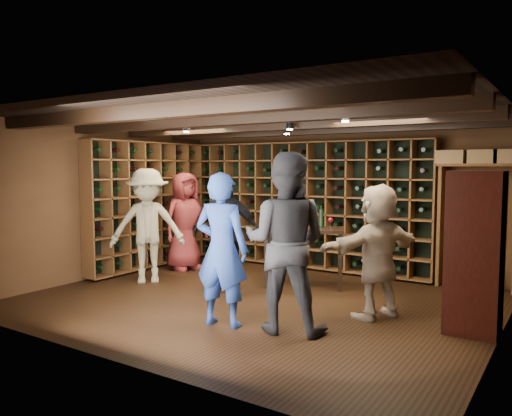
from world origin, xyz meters
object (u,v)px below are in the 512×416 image
Objects in this scene: guest_woman_black at (227,233)px; man_blue_shirt at (222,250)px; guest_red_floral at (185,221)px; man_grey_suit at (285,242)px; guest_khaki at (147,226)px; tasting_table at (304,235)px; display_cabinet at (474,256)px; guest_beige at (378,251)px.

man_blue_shirt is at bearing 96.45° from guest_woman_black.
man_grey_suit is at bearing -108.33° from guest_red_floral.
guest_khaki is 1.35× the size of tasting_table.
guest_woman_black is 1.19m from tasting_table.
guest_khaki is at bearing -177.80° from display_cabinet.
man_grey_suit is at bearing 117.51° from guest_woman_black.
man_blue_shirt reaches higher than guest_red_floral.
display_cabinet is at bearing -86.92° from guest_red_floral.
guest_khaki is 3.68m from guest_beige.
man_grey_suit reaches higher than guest_woman_black.
guest_red_floral is 1.01× the size of guest_woman_black.
display_cabinet is at bearing 150.89° from guest_woman_black.
display_cabinet is 1.32× the size of tasting_table.
guest_woman_black is at bearing -157.49° from tasting_table.
guest_red_floral is at bearing 158.07° from tasting_table.
man_grey_suit is (0.70, 0.24, 0.11)m from man_blue_shirt.
man_blue_shirt reaches higher than tasting_table.
guest_red_floral is 1.06× the size of guest_beige.
guest_khaki is at bearing -158.29° from guest_red_floral.
tasting_table is at bearing -17.94° from guest_khaki.
guest_khaki is 2.46m from tasting_table.
guest_beige is (2.31, -0.07, -0.04)m from guest_woman_black.
guest_red_floral reaches higher than tasting_table.
display_cabinet is at bearing -42.47° from tasting_table.
display_cabinet is 0.88× the size of man_grey_suit.
display_cabinet is 1.08× the size of guest_beige.
tasting_table is (0.84, 0.84, -0.07)m from guest_woman_black.
guest_woman_black is at bearing -66.12° from man_blue_shirt.
display_cabinet is 2.78m from man_blue_shirt.
guest_red_floral is at bearing -52.13° from man_blue_shirt.
guest_red_floral is at bearing 169.74° from display_cabinet.
guest_red_floral is 1.30× the size of tasting_table.
guest_beige reaches higher than tasting_table.
guest_beige is at bearing -138.27° from man_grey_suit.
man_grey_suit is at bearing -90.78° from tasting_table.
guest_woman_black is 1.05× the size of guest_beige.
display_cabinet is at bearing -42.38° from guest_khaki.
man_blue_shirt is 2.22m from tasting_table.
guest_red_floral is (-2.45, 2.19, -0.02)m from man_blue_shirt.
man_blue_shirt is 3.28m from guest_red_floral.
display_cabinet reaches higher than guest_woman_black.
man_blue_shirt is at bearing -152.21° from display_cabinet.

